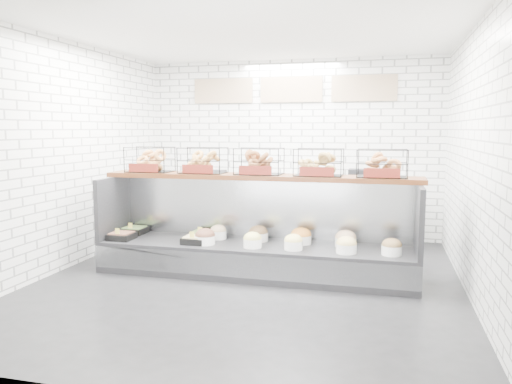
# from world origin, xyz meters

# --- Properties ---
(ground) EXTENTS (5.50, 5.50, 0.00)m
(ground) POSITION_xyz_m (0.00, 0.00, 0.00)
(ground) COLOR black
(ground) RESTS_ON ground
(room_shell) EXTENTS (5.02, 5.51, 3.01)m
(room_shell) POSITION_xyz_m (0.00, 0.60, 2.06)
(room_shell) COLOR white
(room_shell) RESTS_ON ground
(display_case) EXTENTS (4.00, 0.90, 1.20)m
(display_case) POSITION_xyz_m (0.01, 0.34, 0.33)
(display_case) COLOR black
(display_case) RESTS_ON ground
(bagel_shelf) EXTENTS (4.10, 0.50, 0.40)m
(bagel_shelf) POSITION_xyz_m (-0.00, 0.52, 1.38)
(bagel_shelf) COLOR #3E1D0D
(bagel_shelf) RESTS_ON display_case
(prep_counter) EXTENTS (4.00, 0.60, 1.20)m
(prep_counter) POSITION_xyz_m (-0.00, 2.43, 0.47)
(prep_counter) COLOR #93969B
(prep_counter) RESTS_ON ground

